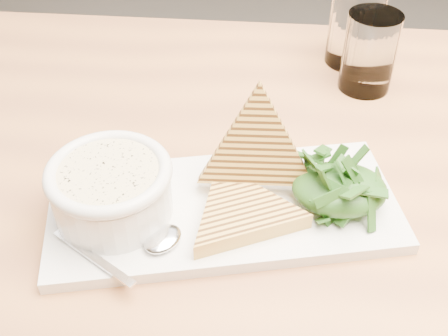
{
  "coord_description": "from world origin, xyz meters",
  "views": [
    {
      "loc": [
        -0.28,
        -0.46,
        1.23
      ],
      "look_at": [
        -0.28,
        -0.0,
        0.82
      ],
      "focal_mm": 45.0,
      "sensor_mm": 36.0,
      "label": 1
    }
  ],
  "objects_px": {
    "glass_near": "(369,52)",
    "glass_far": "(356,25)",
    "soup_bowl": "(112,195)",
    "platter": "(224,209)",
    "table_top": "(340,200)"
  },
  "relations": [
    {
      "from": "table_top",
      "to": "glass_near",
      "type": "bearing_deg",
      "value": 74.3
    },
    {
      "from": "table_top",
      "to": "soup_bowl",
      "type": "xyz_separation_m",
      "value": [
        -0.26,
        -0.06,
        0.06
      ]
    },
    {
      "from": "platter",
      "to": "soup_bowl",
      "type": "distance_m",
      "value": 0.12
    },
    {
      "from": "glass_near",
      "to": "glass_far",
      "type": "xyz_separation_m",
      "value": [
        -0.01,
        0.07,
        0.0
      ]
    },
    {
      "from": "table_top",
      "to": "glass_far",
      "type": "height_order",
      "value": "glass_far"
    },
    {
      "from": "platter",
      "to": "table_top",
      "type": "bearing_deg",
      "value": 17.46
    },
    {
      "from": "table_top",
      "to": "glass_near",
      "type": "distance_m",
      "value": 0.24
    },
    {
      "from": "table_top",
      "to": "glass_far",
      "type": "xyz_separation_m",
      "value": [
        0.05,
        0.29,
        0.08
      ]
    },
    {
      "from": "glass_near",
      "to": "glass_far",
      "type": "bearing_deg",
      "value": 95.64
    },
    {
      "from": "table_top",
      "to": "glass_near",
      "type": "xyz_separation_m",
      "value": [
        0.06,
        0.22,
        0.08
      ]
    },
    {
      "from": "soup_bowl",
      "to": "glass_near",
      "type": "xyz_separation_m",
      "value": [
        0.32,
        0.28,
        0.02
      ]
    },
    {
      "from": "platter",
      "to": "glass_far",
      "type": "relative_size",
      "value": 3.11
    },
    {
      "from": "soup_bowl",
      "to": "glass_near",
      "type": "height_order",
      "value": "glass_near"
    },
    {
      "from": "glass_far",
      "to": "soup_bowl",
      "type": "bearing_deg",
      "value": -131.78
    },
    {
      "from": "table_top",
      "to": "glass_near",
      "type": "height_order",
      "value": "glass_near"
    }
  ]
}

